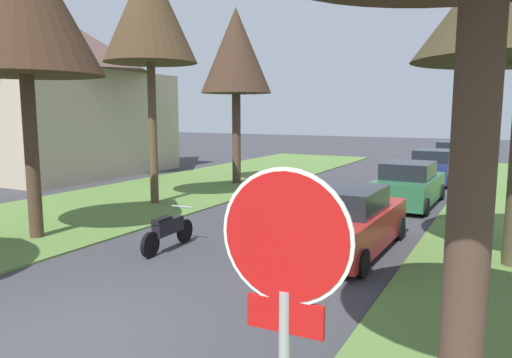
# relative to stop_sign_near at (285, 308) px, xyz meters

# --- Properties ---
(ground_plane) EXTENTS (120.00, 120.00, 0.00)m
(ground_plane) POSITION_rel_stop_sign_near_xyz_m (-4.41, 2.06, -2.20)
(ground_plane) COLOR #38383D
(stop_sign_near) EXTENTS (0.81, 0.07, 2.98)m
(stop_sign_near) POSITION_rel_stop_sign_near_xyz_m (0.00, 0.00, 0.00)
(stop_sign_near) COLOR #9EA0A5
(stop_sign_near) RESTS_ON grass_verge_right
(stop_sign_far) EXTENTS (0.82, 0.71, 2.92)m
(stop_sign_far) POSITION_rel_stop_sign_near_xyz_m (-0.17, 15.64, -0.05)
(stop_sign_far) COLOR #9EA0A5
(stop_sign_far) RESTS_ON grass_verge_right
(street_tree_left_mid_a) EXTENTS (3.87, 3.87, 7.95)m
(street_tree_left_mid_a) POSITION_rel_stop_sign_near_xyz_m (-9.84, 5.70, 3.89)
(street_tree_left_mid_a) COLOR #4B3526
(street_tree_left_mid_a) RESTS_ON grass_verge_left
(street_tree_left_mid_b) EXTENTS (3.27, 3.27, 8.58)m
(street_tree_left_mid_b) POSITION_rel_stop_sign_near_xyz_m (-10.24, 10.94, 4.58)
(street_tree_left_mid_b) COLOR brown
(street_tree_left_mid_b) RESTS_ON grass_verge_left
(street_tree_left_far) EXTENTS (3.21, 3.21, 7.92)m
(street_tree_left_far) POSITION_rel_stop_sign_near_xyz_m (-10.10, 16.61, 3.81)
(street_tree_left_far) COLOR #4B372B
(street_tree_left_far) RESTS_ON grass_verge_left
(parked_sedan_red) EXTENTS (2.03, 4.44, 1.57)m
(parked_sedan_red) POSITION_rel_stop_sign_near_xyz_m (-2.25, 8.46, -1.48)
(parked_sedan_red) COLOR red
(parked_sedan_red) RESTS_ON ground
(parked_sedan_green) EXTENTS (2.03, 4.44, 1.57)m
(parked_sedan_green) POSITION_rel_stop_sign_near_xyz_m (-2.03, 15.05, -1.48)
(parked_sedan_green) COLOR #28663D
(parked_sedan_green) RESTS_ON ground
(parked_sedan_navy) EXTENTS (2.03, 4.44, 1.57)m
(parked_sedan_navy) POSITION_rel_stop_sign_near_xyz_m (-2.07, 21.46, -1.48)
(parked_sedan_navy) COLOR navy
(parked_sedan_navy) RESTS_ON ground
(parked_sedan_black) EXTENTS (2.03, 4.44, 1.57)m
(parked_sedan_black) POSITION_rel_stop_sign_near_xyz_m (-1.97, 28.48, -1.48)
(parked_sedan_black) COLOR black
(parked_sedan_black) RESTS_ON ground
(parked_motorcycle) EXTENTS (0.60, 2.05, 0.97)m
(parked_motorcycle) POSITION_rel_stop_sign_near_xyz_m (-6.12, 6.53, -1.72)
(parked_motorcycle) COLOR black
(parked_motorcycle) RESTS_ON ground
(house_backdrop_left) EXTENTS (6.82, 10.60, 7.93)m
(house_backdrop_left) POSITION_rel_stop_sign_near_xyz_m (-19.51, 15.56, 1.90)
(house_backdrop_left) COLOR tan
(house_backdrop_left) RESTS_ON ground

